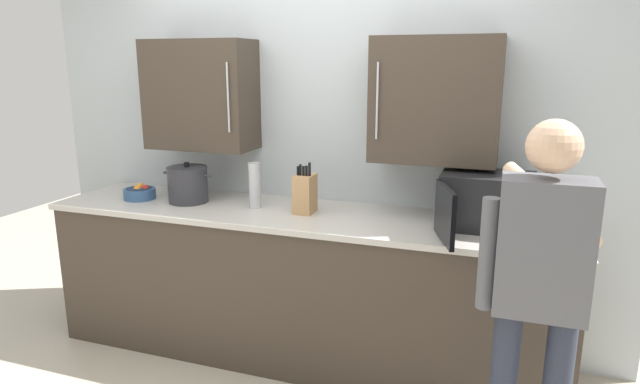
% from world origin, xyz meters
% --- Properties ---
extents(back_wall_tiled, '(3.99, 0.44, 2.84)m').
position_xyz_m(back_wall_tiled, '(0.00, 0.99, 1.47)').
color(back_wall_tiled, '#B2BCC1').
rests_on(back_wall_tiled, ground_plane).
extents(counter_unit, '(3.19, 0.71, 0.95)m').
position_xyz_m(counter_unit, '(0.00, 0.64, 0.48)').
color(counter_unit, '#3D3328').
rests_on(counter_unit, ground_plane).
extents(microwave_oven, '(0.51, 0.68, 0.30)m').
position_xyz_m(microwave_oven, '(1.06, 0.68, 1.10)').
color(microwave_oven, black).
rests_on(microwave_oven, counter_unit).
extents(stock_pot, '(0.35, 0.26, 0.26)m').
position_xyz_m(stock_pot, '(-0.77, 0.64, 1.07)').
color(stock_pot, '#2D2D33').
rests_on(stock_pot, counter_unit).
extents(knife_block, '(0.11, 0.15, 0.31)m').
position_xyz_m(knife_block, '(0.03, 0.65, 1.07)').
color(knife_block, tan).
rests_on(knife_block, counter_unit).
extents(thermos_flask, '(0.07, 0.07, 0.28)m').
position_xyz_m(thermos_flask, '(-0.30, 0.65, 1.10)').
color(thermos_flask, '#B7BABF').
rests_on(thermos_flask, counter_unit).
extents(fruit_bowl, '(0.21, 0.21, 0.10)m').
position_xyz_m(fruit_bowl, '(-1.13, 0.60, 0.99)').
color(fruit_bowl, '#335684').
rests_on(fruit_bowl, counter_unit).
extents(person_figure, '(0.44, 0.61, 1.64)m').
position_xyz_m(person_figure, '(1.32, -0.18, 0.99)').
color(person_figure, '#282D3D').
rests_on(person_figure, ground_plane).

